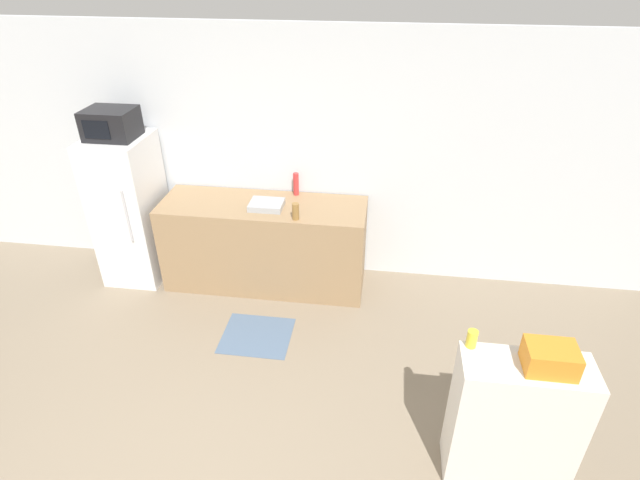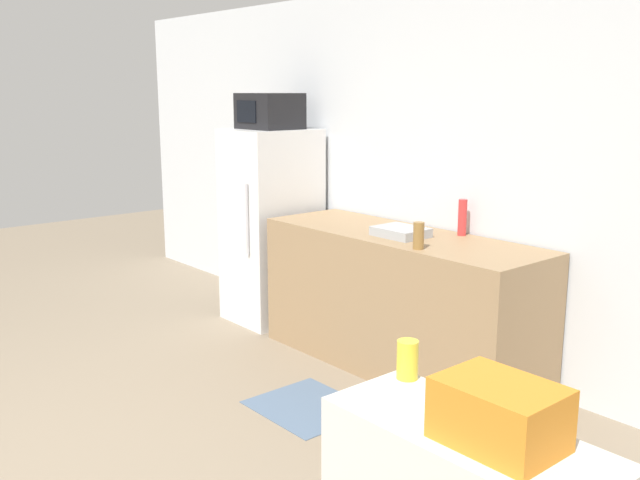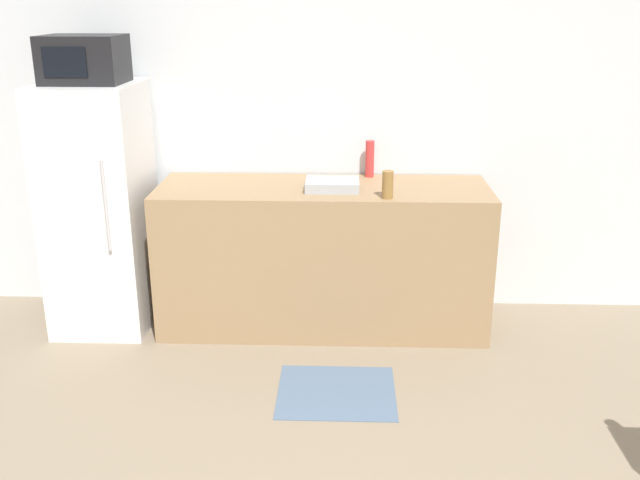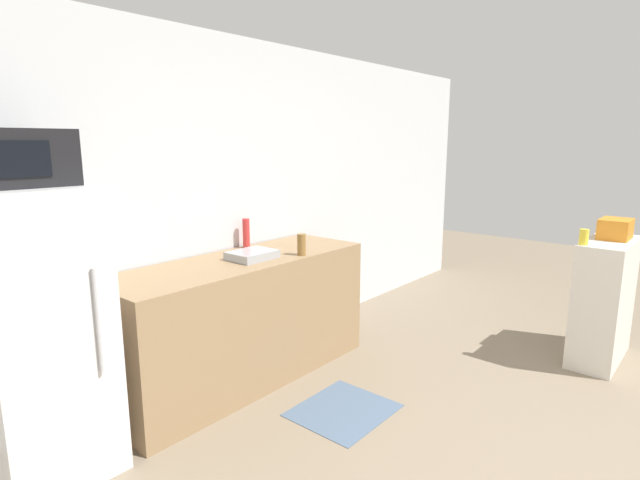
{
  "view_description": "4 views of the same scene",
  "coord_description": "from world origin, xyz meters",
  "views": [
    {
      "loc": [
        1.17,
        -1.52,
        3.22
      ],
      "look_at": [
        0.69,
        2.0,
        1.07
      ],
      "focal_mm": 28.0,
      "sensor_mm": 36.0,
      "label": 1
    },
    {
      "loc": [
        3.19,
        -0.6,
        1.89
      ],
      "look_at": [
        0.23,
        1.92,
        1.06
      ],
      "focal_mm": 40.0,
      "sensor_mm": 36.0,
      "label": 2
    },
    {
      "loc": [
        0.12,
        -1.5,
        2.07
      ],
      "look_at": [
        0.0,
        1.83,
        0.93
      ],
      "focal_mm": 40.0,
      "sensor_mm": 36.0,
      "label": 3
    },
    {
      "loc": [
        -2.38,
        0.07,
        1.8
      ],
      "look_at": [
        -0.0,
        2.08,
        1.18
      ],
      "focal_mm": 28.0,
      "sensor_mm": 36.0,
      "label": 4
    }
  ],
  "objects": [
    {
      "name": "sink_basin",
      "position": [
        0.04,
        2.77,
        0.97
      ],
      "size": [
        0.33,
        0.26,
        0.06
      ],
      "primitive_type": "cube",
      "color": "#9EA3A8",
      "rests_on": "counter"
    },
    {
      "name": "counter",
      "position": [
        -0.01,
        2.83,
        0.47
      ],
      "size": [
        2.09,
        0.68,
        0.94
      ],
      "primitive_type": "cube",
      "color": "#937551",
      "rests_on": "ground_plane"
    },
    {
      "name": "wall_back",
      "position": [
        0.0,
        3.22,
        1.3
      ],
      "size": [
        8.0,
        0.06,
        2.6
      ],
      "primitive_type": "cube",
      "color": "silver",
      "rests_on": "ground_plane"
    },
    {
      "name": "refrigerator",
      "position": [
        -1.44,
        2.82,
        0.79
      ],
      "size": [
        0.59,
        0.69,
        1.57
      ],
      "color": "silver",
      "rests_on": "ground_plane"
    },
    {
      "name": "microwave",
      "position": [
        -1.44,
        2.81,
        1.71
      ],
      "size": [
        0.46,
        0.39,
        0.28
      ],
      "color": "black",
      "rests_on": "refrigerator"
    },
    {
      "name": "bottle_short",
      "position": [
        0.37,
        2.58,
        1.02
      ],
      "size": [
        0.07,
        0.07,
        0.16
      ],
      "primitive_type": "cylinder",
      "color": "olive",
      "rests_on": "counter"
    },
    {
      "name": "bottle_tall",
      "position": [
        0.28,
        3.1,
        1.06
      ],
      "size": [
        0.06,
        0.06,
        0.24
      ],
      "primitive_type": "cylinder",
      "color": "red",
      "rests_on": "counter"
    },
    {
      "name": "kitchen_rug",
      "position": [
        0.09,
        1.95,
        0.0
      ],
      "size": [
        0.65,
        0.57,
        0.01
      ],
      "primitive_type": "cube",
      "color": "slate",
      "rests_on": "ground_plane"
    }
  ]
}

